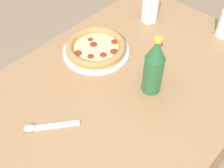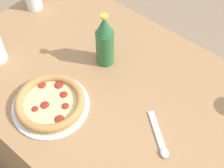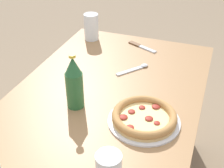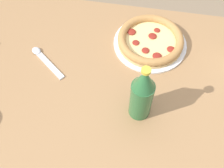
{
  "view_description": "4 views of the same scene",
  "coord_description": "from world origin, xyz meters",
  "px_view_note": "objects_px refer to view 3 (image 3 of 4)",
  "views": [
    {
      "loc": [
        0.49,
        0.44,
        1.5
      ],
      "look_at": [
        0.04,
        0.01,
        0.8
      ],
      "focal_mm": 45.0,
      "sensor_mm": 36.0,
      "label": 1
    },
    {
      "loc": [
        0.46,
        -0.52,
        1.65
      ],
      "look_at": [
        0.02,
        -0.01,
        0.77
      ],
      "focal_mm": 50.0,
      "sensor_mm": 36.0,
      "label": 2
    },
    {
      "loc": [
        -0.99,
        -0.4,
        1.49
      ],
      "look_at": [
        0.01,
        -0.03,
        0.79
      ],
      "focal_mm": 50.0,
      "sensor_mm": 36.0,
      "label": 3
    },
    {
      "loc": [
        -0.08,
        0.51,
        1.54
      ],
      "look_at": [
        0.01,
        0.03,
        0.77
      ],
      "focal_mm": 45.0,
      "sensor_mm": 36.0,
      "label": 4
    }
  ],
  "objects_px": {
    "pizza_margherita": "(144,118)",
    "beer_bottle": "(74,83)",
    "spoon": "(136,68)",
    "glass_lemonade": "(91,28)",
    "knife": "(141,46)"
  },
  "relations": [
    {
      "from": "beer_bottle",
      "to": "spoon",
      "type": "distance_m",
      "value": 0.41
    },
    {
      "from": "beer_bottle",
      "to": "knife",
      "type": "bearing_deg",
      "value": -9.81
    },
    {
      "from": "pizza_margherita",
      "to": "glass_lemonade",
      "type": "bearing_deg",
      "value": 37.62
    },
    {
      "from": "spoon",
      "to": "beer_bottle",
      "type": "bearing_deg",
      "value": 157.87
    },
    {
      "from": "glass_lemonade",
      "to": "spoon",
      "type": "distance_m",
      "value": 0.42
    },
    {
      "from": "glass_lemonade",
      "to": "beer_bottle",
      "type": "bearing_deg",
      "value": -162.66
    },
    {
      "from": "glass_lemonade",
      "to": "beer_bottle",
      "type": "relative_size",
      "value": 0.65
    },
    {
      "from": "pizza_margherita",
      "to": "beer_bottle",
      "type": "height_order",
      "value": "beer_bottle"
    },
    {
      "from": "pizza_margherita",
      "to": "beer_bottle",
      "type": "bearing_deg",
      "value": 88.69
    },
    {
      "from": "glass_lemonade",
      "to": "knife",
      "type": "relative_size",
      "value": 0.85
    },
    {
      "from": "pizza_margherita",
      "to": "beer_bottle",
      "type": "xyz_separation_m",
      "value": [
        0.01,
        0.29,
        0.09
      ]
    },
    {
      "from": "beer_bottle",
      "to": "knife",
      "type": "xyz_separation_m",
      "value": [
        0.61,
        -0.11,
        -0.11
      ]
    },
    {
      "from": "pizza_margherita",
      "to": "beer_bottle",
      "type": "distance_m",
      "value": 0.3
    },
    {
      "from": "pizza_margherita",
      "to": "knife",
      "type": "distance_m",
      "value": 0.64
    },
    {
      "from": "glass_lemonade",
      "to": "beer_bottle",
      "type": "height_order",
      "value": "beer_bottle"
    }
  ]
}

